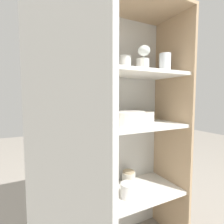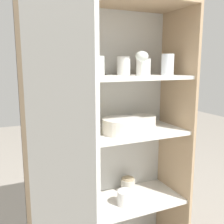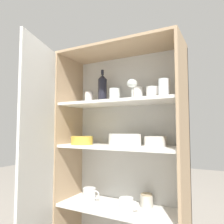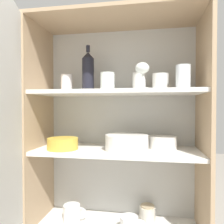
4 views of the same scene
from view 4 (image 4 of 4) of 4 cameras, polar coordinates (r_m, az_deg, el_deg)
cupboard_back_panel at (r=1.34m, az=2.27°, el=-10.66°), size 0.89×0.02×1.45m
cupboard_side_left at (r=1.32m, az=-18.22°, el=-10.95°), size 0.02×0.35×1.45m
cupboard_side_right at (r=1.20m, az=22.72°, el=-12.22°), size 0.02×0.35×1.45m
cupboard_top_panel at (r=1.24m, az=1.21°, el=23.09°), size 0.89×0.35×0.02m
shelf_board_middle at (r=1.17m, az=1.19°, el=-10.13°), size 0.85×0.31×0.02m
shelf_board_upper at (r=1.15m, az=1.20°, el=5.06°), size 0.85×0.31×0.02m
cupboard_door at (r=0.97m, az=-25.87°, el=-15.51°), size 0.16×0.42×1.45m
tumbler_glass_0 at (r=1.30m, az=-11.78°, el=7.28°), size 0.06×0.06×0.10m
tumbler_glass_1 at (r=1.11m, az=18.10°, el=8.63°), size 0.07×0.07×0.12m
tumbler_glass_2 at (r=1.21m, az=-1.22°, el=7.80°), size 0.08×0.08×0.10m
tumbler_glass_3 at (r=1.19m, az=12.53°, el=7.57°), size 0.08×0.08×0.09m
tumbler_glass_4 at (r=1.21m, az=7.08°, el=7.74°), size 0.07×0.07×0.10m
wine_glass_0 at (r=1.06m, az=7.89°, el=10.79°), size 0.07×0.07×0.13m
wine_bottle at (r=1.26m, az=-6.28°, el=10.44°), size 0.07×0.07×0.26m
plate_stack_white at (r=1.12m, az=3.87°, el=-8.01°), size 0.22×0.22×0.08m
mixing_bowl_large at (r=1.18m, az=-12.75°, el=-7.92°), size 0.16×0.16×0.06m
serving_bowl_small at (r=1.20m, az=13.03°, el=-7.60°), size 0.15×0.15×0.07m
coffee_mug_primary at (r=1.36m, az=-10.36°, el=-24.51°), size 0.13×0.09×0.09m
storage_jar at (r=1.36m, az=9.22°, el=-24.58°), size 0.09×0.09×0.09m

